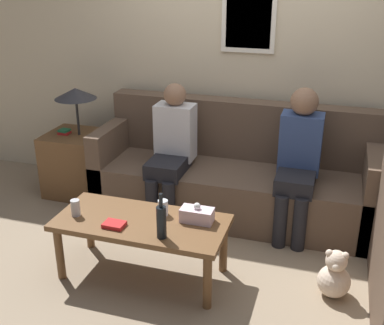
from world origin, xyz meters
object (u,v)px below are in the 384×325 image
Objects in this scene: wine_bottle at (161,221)px; drinking_glass at (163,207)px; coffee_table at (141,228)px; teddy_bear at (334,276)px; couch_main at (234,177)px; person_right at (299,156)px; person_left at (171,147)px.

drinking_glass is (-0.10, 0.30, -0.07)m from wine_bottle.
wine_bottle is at bearing -37.48° from coffee_table.
coffee_table reaches higher than teddy_bear.
couch_main is at bearing 74.42° from drinking_glass.
couch_main reaches higher than drinking_glass.
person_right is (0.98, 0.99, 0.29)m from coffee_table.
wine_bottle is 1.39m from person_right.
couch_main reaches higher than coffee_table.
wine_bottle is 0.32m from drinking_glass.
person_left is (-0.23, 0.84, 0.14)m from drinking_glass.
teddy_bear is at bearing 1.76° from drinking_glass.
couch_main is 1.10m from drinking_glass.
teddy_bear is (1.13, 0.33, -0.42)m from wine_bottle.
teddy_bear is at bearing 16.45° from wine_bottle.
coffee_table is at bearing 142.52° from wine_bottle.
coffee_table is at bearing -133.51° from drinking_glass.
drinking_glass is (0.12, 0.13, 0.12)m from coffee_table.
drinking_glass is 0.09× the size of person_right.
person_right is (0.57, -0.18, 0.34)m from couch_main.
coffee_table is 0.33m from wine_bottle.
person_right reaches higher than drinking_glass.
person_left is 1.09m from person_right.
drinking_glass is 0.32× the size of teddy_bear.
wine_bottle is at bearing -71.10° from drinking_glass.
couch_main is 21.88× the size of drinking_glass.
drinking_glass reaches higher than teddy_bear.
coffee_table is at bearing -134.67° from person_right.
teddy_bear is (1.35, 0.16, -0.24)m from coffee_table.
couch_main is 7.67× the size of wine_bottle.
person_right is (0.76, 1.16, 0.10)m from wine_bottle.
teddy_bear is (1.23, 0.04, -0.36)m from drinking_glass.
person_left is 1.74m from teddy_bear.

